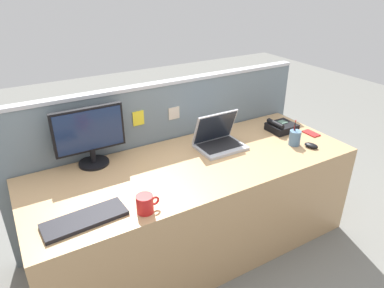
% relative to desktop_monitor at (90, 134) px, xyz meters
% --- Properties ---
extents(ground_plane, '(10.00, 10.00, 0.00)m').
position_rel_desktop_monitor_xyz_m(ground_plane, '(0.58, -0.34, -0.92)').
color(ground_plane, slate).
extents(desk, '(2.20, 0.82, 0.70)m').
position_rel_desktop_monitor_xyz_m(desk, '(0.58, -0.34, -0.56)').
color(desk, tan).
rests_on(desk, ground_plane).
extents(cubicle_divider, '(2.36, 0.07, 1.14)m').
position_rel_desktop_monitor_xyz_m(cubicle_divider, '(0.58, 0.11, -0.34)').
color(cubicle_divider, slate).
rests_on(cubicle_divider, ground_plane).
extents(desktop_monitor, '(0.45, 0.20, 0.39)m').
position_rel_desktop_monitor_xyz_m(desktop_monitor, '(0.00, 0.00, 0.00)').
color(desktop_monitor, black).
rests_on(desktop_monitor, desk).
extents(laptop, '(0.33, 0.26, 0.25)m').
position_rel_desktop_monitor_xyz_m(laptop, '(0.85, -0.21, -0.15)').
color(laptop, '#B2B5BC').
rests_on(laptop, desk).
extents(desk_phone, '(0.21, 0.18, 0.09)m').
position_rel_desktop_monitor_xyz_m(desk_phone, '(1.43, -0.23, -0.18)').
color(desk_phone, black).
rests_on(desk_phone, desk).
extents(keyboard_main, '(0.43, 0.18, 0.02)m').
position_rel_desktop_monitor_xyz_m(keyboard_main, '(-0.21, -0.56, -0.20)').
color(keyboard_main, black).
rests_on(keyboard_main, desk).
extents(computer_mouse_right_hand, '(0.09, 0.11, 0.03)m').
position_rel_desktop_monitor_xyz_m(computer_mouse_right_hand, '(1.42, -0.56, -0.20)').
color(computer_mouse_right_hand, black).
rests_on(computer_mouse_right_hand, desk).
extents(pen_cup, '(0.08, 0.08, 0.19)m').
position_rel_desktop_monitor_xyz_m(pen_cup, '(1.34, -0.46, -0.16)').
color(pen_cup, '#4C7093').
rests_on(pen_cup, desk).
extents(cell_phone_red_case, '(0.07, 0.13, 0.01)m').
position_rel_desktop_monitor_xyz_m(cell_phone_red_case, '(1.60, -0.40, -0.21)').
color(cell_phone_red_case, '#B22323').
rests_on(cell_phone_red_case, desk).
extents(coffee_mug, '(0.13, 0.09, 0.10)m').
position_rel_desktop_monitor_xyz_m(coffee_mug, '(0.09, -0.65, -0.16)').
color(coffee_mug, red).
rests_on(coffee_mug, desk).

